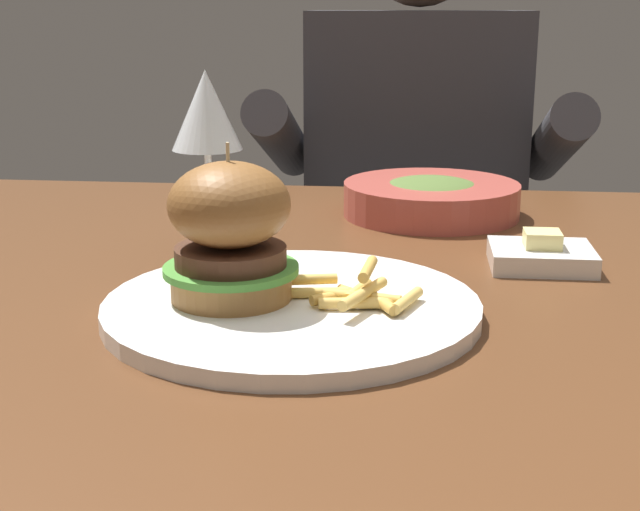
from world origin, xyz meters
name	(u,v)px	position (x,y,z in m)	size (l,w,h in m)	color
dining_table	(377,364)	(0.00, 0.00, 0.65)	(1.32, 0.88, 0.74)	#56331C
main_plate	(292,308)	(-0.07, -0.11, 0.75)	(0.31, 0.31, 0.01)	white
burger_sandwich	(230,231)	(-0.12, -0.11, 0.81)	(0.11, 0.11, 0.13)	#9E6B38
fries_pile	(357,293)	(-0.01, -0.12, 0.76)	(0.12, 0.09, 0.03)	#EABC5B
wine_glass	(206,118)	(-0.17, 0.05, 0.88)	(0.07, 0.07, 0.19)	silver
butter_dish	(541,255)	(0.16, 0.05, 0.75)	(0.10, 0.08, 0.04)	white
soup_bowl	(431,197)	(0.05, 0.27, 0.76)	(0.21, 0.21, 0.05)	#B24C42
diner_person	(413,256)	(0.03, 0.71, 0.56)	(0.51, 0.36, 1.18)	#282833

